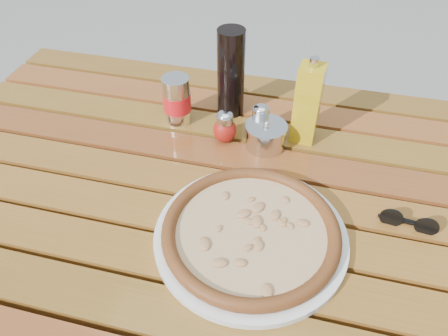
% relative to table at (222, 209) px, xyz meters
% --- Properties ---
extents(table, '(1.40, 0.90, 0.75)m').
position_rel_table_xyz_m(table, '(0.00, 0.00, 0.00)').
color(table, '#331F0B').
rests_on(table, ground).
extents(plate, '(0.42, 0.42, 0.01)m').
position_rel_table_xyz_m(plate, '(0.09, -0.13, 0.08)').
color(plate, silver).
rests_on(plate, table).
extents(pizza, '(0.39, 0.39, 0.03)m').
position_rel_table_xyz_m(pizza, '(0.09, -0.13, 0.10)').
color(pizza, beige).
rests_on(pizza, plate).
extents(pepper_shaker, '(0.06, 0.06, 0.08)m').
position_rel_table_xyz_m(pepper_shaker, '(-0.03, 0.15, 0.11)').
color(pepper_shaker, '#AC1D13').
rests_on(pepper_shaker, table).
extents(oregano_shaker, '(0.07, 0.07, 0.08)m').
position_rel_table_xyz_m(oregano_shaker, '(0.05, 0.19, 0.11)').
color(oregano_shaker, '#3C4019').
rests_on(oregano_shaker, table).
extents(dark_bottle, '(0.07, 0.07, 0.22)m').
position_rel_table_xyz_m(dark_bottle, '(-0.04, 0.26, 0.19)').
color(dark_bottle, black).
rests_on(dark_bottle, table).
extents(soda_can, '(0.08, 0.08, 0.12)m').
position_rel_table_xyz_m(soda_can, '(-0.16, 0.20, 0.13)').
color(soda_can, silver).
rests_on(soda_can, table).
extents(olive_oil_cruet, '(0.06, 0.06, 0.21)m').
position_rel_table_xyz_m(olive_oil_cruet, '(0.15, 0.20, 0.17)').
color(olive_oil_cruet, '#B89713').
rests_on(olive_oil_cruet, table).
extents(parmesan_tin, '(0.10, 0.10, 0.07)m').
position_rel_table_xyz_m(parmesan_tin, '(0.07, 0.15, 0.11)').
color(parmesan_tin, silver).
rests_on(parmesan_tin, table).
extents(sunglasses, '(0.11, 0.03, 0.04)m').
position_rel_table_xyz_m(sunglasses, '(0.37, -0.03, 0.09)').
color(sunglasses, black).
rests_on(sunglasses, table).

